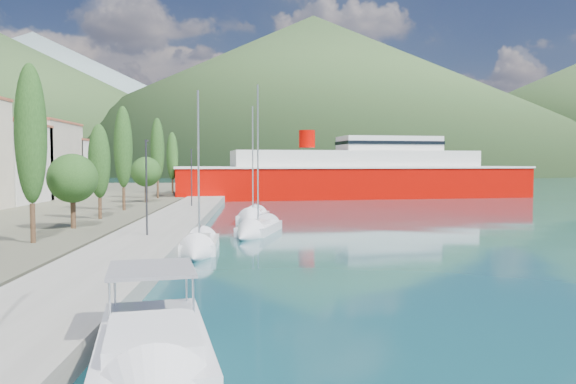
{
  "coord_description": "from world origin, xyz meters",
  "views": [
    {
      "loc": [
        -1.97,
        -22.26,
        5.4
      ],
      "look_at": [
        0.0,
        14.0,
        3.5
      ],
      "focal_mm": 35.0,
      "sensor_mm": 36.0,
      "label": 1
    }
  ],
  "objects": [
    {
      "name": "quay",
      "position": [
        -9.0,
        26.0,
        0.4
      ],
      "size": [
        5.0,
        88.0,
        0.8
      ],
      "primitive_type": "cube",
      "color": "gray",
      "rests_on": "ground"
    },
    {
      "name": "ground",
      "position": [
        0.0,
        120.0,
        0.0
      ],
      "size": [
        1400.0,
        1400.0,
        0.0
      ],
      "primitive_type": "plane",
      "color": "#134048"
    },
    {
      "name": "sailboat_far",
      "position": [
        -2.55,
        27.04,
        0.32
      ],
      "size": [
        3.23,
        8.0,
        11.45
      ],
      "color": "silver",
      "rests_on": "ground"
    },
    {
      "name": "ferry",
      "position": [
        13.21,
        63.88,
        3.31
      ],
      "size": [
        55.8,
        19.19,
        10.87
      ],
      "color": "#B00600",
      "rests_on": "ground"
    },
    {
      "name": "sailboat_mid",
      "position": [
        -2.37,
        18.87,
        0.3
      ],
      "size": [
        4.32,
        8.74,
        12.16
      ],
      "color": "silver",
      "rests_on": "ground"
    },
    {
      "name": "sailboat_near",
      "position": [
        -5.51,
        10.62,
        0.29
      ],
      "size": [
        2.42,
        7.46,
        10.64
      ],
      "color": "silver",
      "rests_on": "ground"
    },
    {
      "name": "lamp_posts",
      "position": [
        -9.0,
        14.5,
        4.08
      ],
      "size": [
        0.15,
        46.4,
        6.06
      ],
      "color": "#2D2D33",
      "rests_on": "quay"
    },
    {
      "name": "tree_row",
      "position": [
        -15.15,
        31.47,
        5.81
      ],
      "size": [
        3.54,
        66.23,
        10.6
      ],
      "color": "#47301E",
      "rests_on": "land_strip"
    },
    {
      "name": "hills_far",
      "position": [
        138.59,
        618.73,
        77.39
      ],
      "size": [
        1480.0,
        900.0,
        180.0
      ],
      "color": "gray",
      "rests_on": "ground"
    },
    {
      "name": "hills_near",
      "position": [
        98.04,
        372.5,
        49.18
      ],
      "size": [
        1010.0,
        520.0,
        115.0
      ],
      "color": "#344F28",
      "rests_on": "ground"
    }
  ]
}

